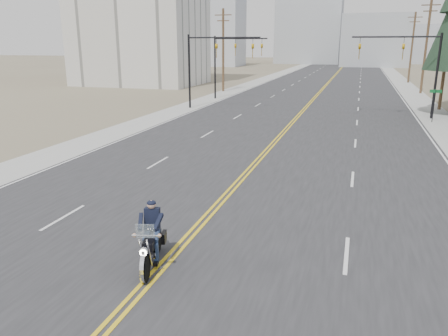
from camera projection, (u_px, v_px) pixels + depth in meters
ground_plane at (133, 300)px, 10.85m from camera, size 400.00×400.00×0.00m
road at (330, 81)px, 75.20m from camera, size 20.00×200.00×0.01m
sidewalk_left at (265, 79)px, 78.45m from camera, size 3.00×200.00×0.01m
sidewalk_right at (401, 82)px, 71.94m from camera, size 3.00×200.00×0.01m
traffic_mast_left at (209, 57)px, 41.45m from camera, size 7.10×0.26×7.00m
traffic_mast_right at (412, 59)px, 36.38m from camera, size 7.10×0.26×7.00m
traffic_mast_far at (229, 56)px, 48.92m from camera, size 6.10×0.26×7.00m
street_sign at (435, 100)px, 34.88m from camera, size 0.90×0.06×2.62m
utility_pole_c at (447, 48)px, 40.68m from camera, size 2.20×0.30×11.00m
utility_pole_d at (426, 45)px, 54.40m from camera, size 2.20×0.30×11.50m
utility_pole_e at (412, 46)px, 70.09m from camera, size 2.20×0.30×11.00m
utility_pole_left at (223, 49)px, 57.01m from camera, size 2.20×0.30×10.50m
haze_bldg_a at (217, 26)px, 123.44m from camera, size 14.00×12.00×22.00m
haze_bldg_b at (375, 41)px, 121.58m from camera, size 18.00×14.00×14.00m
haze_bldg_d at (310, 22)px, 139.37m from camera, size 20.00×15.00×26.00m
haze_bldg_e at (428, 44)px, 140.03m from camera, size 14.00×14.00×12.00m
haze_bldg_f at (188, 38)px, 142.29m from camera, size 12.00×12.00×16.00m
motorcyclist at (151, 235)px, 12.29m from camera, size 1.60×2.57×1.86m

